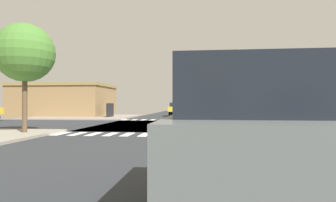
{
  "coord_description": "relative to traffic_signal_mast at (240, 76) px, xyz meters",
  "views": [
    {
      "loc": [
        1.46,
        -23.62,
        1.79
      ],
      "look_at": [
        -1.79,
        4.73,
        2.01
      ],
      "focal_mm": 31.09,
      "sensor_mm": 36.0,
      "label": 1
    }
  ],
  "objects": [
    {
      "name": "sedan_inner_4",
      "position": [
        -7.49,
        8.72,
        -3.51
      ],
      "size": [
        1.8,
        4.3,
        1.88
      ],
      "rotation": [
        0.0,
        0.0,
        3.14
      ],
      "color": "black",
      "rests_on": "ground"
    },
    {
      "name": "sedan_nearside_1",
      "position": [
        -7.49,
        26.54,
        -3.51
      ],
      "size": [
        1.8,
        4.3,
        1.88
      ],
      "rotation": [
        0.0,
        0.0,
        3.14
      ],
      "color": "black",
      "rests_on": "ground"
    },
    {
      "name": "street_lamp",
      "position": [
        2.34,
        9.6,
        0.82
      ],
      "size": [
        1.78,
        0.32,
        9.28
      ],
      "color": "gray",
      "rests_on": "ground"
    },
    {
      "name": "sidewalk_corner_nw",
      "position": [
        -18.49,
        4.43,
        -4.56
      ],
      "size": [
        12.0,
        12.0,
        0.14
      ],
      "color": "gray",
      "rests_on": "ground"
    },
    {
      "name": "pickup_leading_2",
      "position": [
        -1.37,
        -4.07,
        -3.34
      ],
      "size": [
        5.1,
        2.0,
        2.35
      ],
      "rotation": [
        0.0,
        0.0,
        4.71
      ],
      "color": "black",
      "rests_on": "ground"
    },
    {
      "name": "bank_building",
      "position": [
        -22.61,
        6.66,
        -2.43
      ],
      "size": [
        13.73,
        8.84,
        4.39
      ],
      "color": "#93734B",
      "rests_on": "ground"
    },
    {
      "name": "ground",
      "position": [
        -5.49,
        -7.57,
        -4.65
      ],
      "size": [
        90.0,
        90.0,
        0.05
      ],
      "color": "#2D3035"
    },
    {
      "name": "sidewalk_corner_ne",
      "position": [
        7.51,
        4.43,
        -4.56
      ],
      "size": [
        12.0,
        12.0,
        0.14
      ],
      "color": "gray",
      "rests_on": "ground"
    },
    {
      "name": "crosswalk_far",
      "position": [
        -5.74,
        -0.27,
        -4.63
      ],
      "size": [
        13.5,
        2.0,
        0.01
      ],
      "color": "white",
      "rests_on": "ground"
    },
    {
      "name": "suv_farside_1",
      "position": [
        -3.49,
        -26.57,
        -3.24
      ],
      "size": [
        1.96,
        4.6,
        2.34
      ],
      "color": "black",
      "rests_on": "ground"
    },
    {
      "name": "traffic_signal_mast",
      "position": [
        0.0,
        0.0,
        0.0
      ],
      "size": [
        7.25,
        0.55,
        6.23
      ],
      "color": "gray",
      "rests_on": "ground"
    },
    {
      "name": "sidewalk_tree",
      "position": [
        -14.03,
        -15.68,
        0.03
      ],
      "size": [
        3.33,
        3.33,
        6.35
      ],
      "color": "brown",
      "rests_on": "ground"
    },
    {
      "name": "sedan_crossing_2",
      "position": [
        -7.49,
        18.04,
        -3.51
      ],
      "size": [
        1.8,
        4.3,
        1.88
      ],
      "rotation": [
        0.0,
        0.0,
        3.14
      ],
      "color": "black",
      "rests_on": "ground"
    },
    {
      "name": "crosswalk_near",
      "position": [
        -5.74,
        -14.87,
        -4.63
      ],
      "size": [
        13.5,
        2.0,
        0.01
      ],
      "color": "white",
      "rests_on": "ground"
    }
  ]
}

